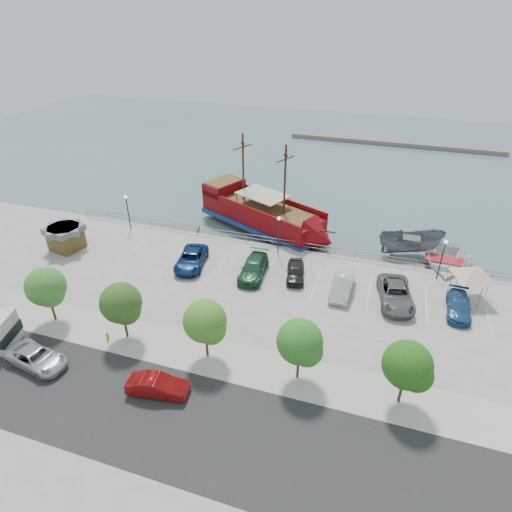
% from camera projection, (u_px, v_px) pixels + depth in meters
% --- Properties ---
extents(ground, '(160.00, 160.00, 0.00)m').
position_uv_depth(ground, '(259.00, 295.00, 40.99)').
color(ground, '#486768').
extents(land_slab, '(100.00, 58.00, 1.20)m').
position_uv_depth(land_slab, '(146.00, 503.00, 23.67)').
color(land_slab, gray).
rests_on(land_slab, ground).
extents(street, '(100.00, 8.00, 0.04)m').
position_uv_depth(street, '(185.00, 423.00, 27.43)').
color(street, '#252525').
rests_on(street, land_slab).
extents(sidewalk, '(100.00, 4.00, 0.05)m').
position_uv_depth(sidewalk, '(220.00, 358.00, 32.32)').
color(sidewalk, '#BCBAA5').
rests_on(sidewalk, land_slab).
extents(seawall_railing, '(50.00, 0.06, 1.00)m').
position_uv_depth(seawall_railing, '(281.00, 243.00, 46.55)').
color(seawall_railing, slate).
rests_on(seawall_railing, land_slab).
extents(far_shore, '(40.00, 3.00, 0.80)m').
position_uv_depth(far_shore, '(394.00, 142.00, 82.95)').
color(far_shore, slate).
rests_on(far_shore, ground).
extents(pirate_ship, '(18.66, 12.19, 11.72)m').
position_uv_depth(pirate_ship, '(270.00, 218.00, 50.83)').
color(pirate_ship, maroon).
rests_on(pirate_ship, ground).
extents(patrol_boat, '(7.56, 4.65, 2.74)m').
position_uv_depth(patrol_boat, '(410.00, 245.00, 46.52)').
color(patrol_boat, slate).
rests_on(patrol_boat, ground).
extents(speedboat, '(6.23, 8.34, 1.65)m').
position_uv_depth(speedboat, '(445.00, 263.00, 44.41)').
color(speedboat, white).
rests_on(speedboat, ground).
extents(dock_west, '(7.24, 3.24, 0.40)m').
position_uv_depth(dock_west, '(170.00, 229.00, 52.18)').
color(dock_west, slate).
rests_on(dock_west, ground).
extents(dock_mid, '(8.01, 4.55, 0.44)m').
position_uv_depth(dock_mid, '(352.00, 258.00, 46.34)').
color(dock_mid, slate).
rests_on(dock_mid, ground).
extents(dock_east, '(7.10, 4.05, 0.39)m').
position_uv_depth(dock_east, '(419.00, 269.00, 44.55)').
color(dock_east, slate).
rests_on(dock_east, ground).
extents(shed, '(3.76, 3.76, 2.64)m').
position_uv_depth(shed, '(66.00, 237.00, 45.88)').
color(shed, brown).
rests_on(shed, land_slab).
extents(canopy_tent, '(5.57, 5.57, 3.55)m').
position_uv_depth(canopy_tent, '(474.00, 268.00, 37.52)').
color(canopy_tent, slate).
rests_on(canopy_tent, land_slab).
extents(street_van, '(5.17, 2.95, 1.36)m').
position_uv_depth(street_van, '(36.00, 358.00, 31.44)').
color(street_van, '#9CA5A9').
rests_on(street_van, street).
extents(street_sedan, '(4.42, 2.11, 1.40)m').
position_uv_depth(street_sedan, '(158.00, 386.00, 29.15)').
color(street_sedan, maroon).
rests_on(street_sedan, street).
extents(fire_hydrant, '(0.25, 0.25, 0.71)m').
position_uv_depth(fire_hydrant, '(108.00, 336.00, 33.92)').
color(fire_hydrant, '#D49800').
rests_on(fire_hydrant, sidewalk).
extents(lamp_post_left, '(0.36, 0.36, 4.28)m').
position_uv_depth(lamp_post_left, '(127.00, 206.00, 48.99)').
color(lamp_post_left, black).
rests_on(lamp_post_left, land_slab).
extents(lamp_post_mid, '(0.36, 0.36, 4.28)m').
position_uv_depth(lamp_post_mid, '(279.00, 228.00, 44.25)').
color(lamp_post_mid, black).
rests_on(lamp_post_mid, land_slab).
extents(lamp_post_right, '(0.36, 0.36, 4.28)m').
position_uv_depth(lamp_post_right, '(443.00, 253.00, 40.03)').
color(lamp_post_right, black).
rests_on(lamp_post_right, land_slab).
extents(tree_b, '(3.30, 3.20, 5.00)m').
position_uv_depth(tree_b, '(47.00, 288.00, 34.48)').
color(tree_b, '#473321').
rests_on(tree_b, sidewalk).
extents(tree_c, '(3.30, 3.20, 5.00)m').
position_uv_depth(tree_c, '(122.00, 305.00, 32.63)').
color(tree_c, '#473321').
rests_on(tree_c, sidewalk).
extents(tree_d, '(3.30, 3.20, 5.00)m').
position_uv_depth(tree_d, '(206.00, 323.00, 30.79)').
color(tree_d, '#473321').
rests_on(tree_d, sidewalk).
extents(tree_e, '(3.30, 3.20, 5.00)m').
position_uv_depth(tree_e, '(301.00, 344.00, 28.94)').
color(tree_e, '#473321').
rests_on(tree_e, sidewalk).
extents(tree_f, '(3.30, 3.20, 5.00)m').
position_uv_depth(tree_f, '(409.00, 367.00, 27.10)').
color(tree_f, '#473321').
rests_on(tree_f, sidewalk).
extents(parked_car_c, '(3.52, 5.92, 1.54)m').
position_uv_depth(parked_car_c, '(191.00, 259.00, 43.20)').
color(parked_car_c, navy).
rests_on(parked_car_c, land_slab).
extents(parked_car_d, '(2.64, 5.67, 1.60)m').
position_uv_depth(parked_car_d, '(254.00, 268.00, 41.67)').
color(parked_car_d, '#214C2E').
rests_on(parked_car_d, land_slab).
extents(parked_car_e, '(2.52, 4.47, 1.44)m').
position_uv_depth(parked_car_e, '(295.00, 271.00, 41.33)').
color(parked_car_e, black).
rests_on(parked_car_e, land_slab).
extents(parked_car_f, '(1.79, 4.95, 1.62)m').
position_uv_depth(parked_car_f, '(342.00, 285.00, 39.21)').
color(parked_car_f, silver).
rests_on(parked_car_f, land_slab).
extents(parked_car_g, '(3.75, 6.35, 1.66)m').
position_uv_depth(parked_car_g, '(396.00, 294.00, 37.94)').
color(parked_car_g, slate).
rests_on(parked_car_g, land_slab).
extents(parked_car_h, '(2.04, 4.73, 1.36)m').
position_uv_depth(parked_car_h, '(459.00, 306.00, 36.74)').
color(parked_car_h, '#265287').
rests_on(parked_car_h, land_slab).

